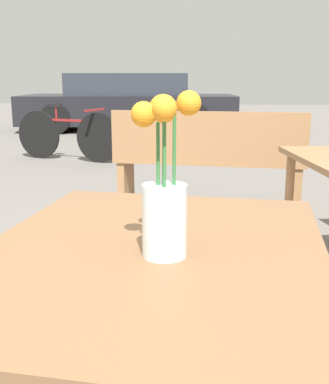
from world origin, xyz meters
The scene contains 5 objects.
table_front centered at (0.00, 0.00, 0.63)m, with size 0.81×1.01×0.74m.
flower_vase centered at (0.03, -0.04, 0.86)m, with size 0.13×0.15×0.34m.
bench_middle centered at (0.04, 2.82, 0.46)m, with size 1.54×0.47×0.85m.
bicycle centered at (-1.93, 5.33, 0.35)m, with size 1.56×0.57×0.76m.
parked_car centered at (-1.87, 9.41, 0.58)m, with size 4.68×2.28×1.19m.
Camera 1 is at (0.14, -0.98, 1.10)m, focal length 45.00 mm.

